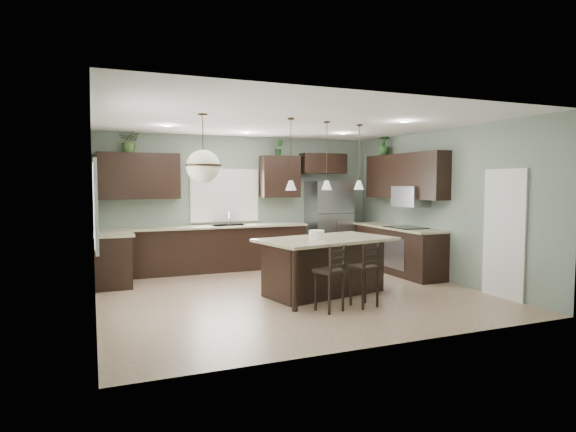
# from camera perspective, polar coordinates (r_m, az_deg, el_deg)

# --- Properties ---
(ground) EXTENTS (6.00, 6.00, 0.00)m
(ground) POSITION_cam_1_polar(r_m,az_deg,el_deg) (8.03, 0.42, -9.14)
(ground) COLOR #9E8466
(ground) RESTS_ON ground
(pantry_door) EXTENTS (0.04, 0.82, 2.04)m
(pantry_door) POSITION_cam_1_polar(r_m,az_deg,el_deg) (8.28, 24.24, -1.94)
(pantry_door) COLOR white
(pantry_door) RESTS_ON ground
(window_back) EXTENTS (1.35, 0.02, 1.00)m
(window_back) POSITION_cam_1_polar(r_m,az_deg,el_deg) (10.29, -7.52, 2.44)
(window_back) COLOR white
(window_back) RESTS_ON room_shell
(window_left) EXTENTS (0.02, 1.10, 1.00)m
(window_left) POSITION_cam_1_polar(r_m,az_deg,el_deg) (6.43, -21.96, 1.24)
(window_left) COLOR white
(window_left) RESTS_ON room_shell
(left_return_cabs) EXTENTS (0.60, 0.90, 0.90)m
(left_return_cabs) POSITION_cam_1_polar(r_m,az_deg,el_deg) (9.03, -20.05, -5.01)
(left_return_cabs) COLOR black
(left_return_cabs) RESTS_ON ground
(left_return_countertop) EXTENTS (0.66, 0.96, 0.04)m
(left_return_countertop) POSITION_cam_1_polar(r_m,az_deg,el_deg) (8.97, -19.99, -2.03)
(left_return_countertop) COLOR #BBAB8D
(left_return_countertop) RESTS_ON left_return_cabs
(back_lower_cabs) EXTENTS (4.20, 0.60, 0.90)m
(back_lower_cabs) POSITION_cam_1_polar(r_m,az_deg,el_deg) (10.00, -9.54, -3.96)
(back_lower_cabs) COLOR black
(back_lower_cabs) RESTS_ON ground
(back_countertop) EXTENTS (4.20, 0.66, 0.04)m
(back_countertop) POSITION_cam_1_polar(r_m,az_deg,el_deg) (9.93, -9.55, -1.28)
(back_countertop) COLOR #BBAB8D
(back_countertop) RESTS_ON back_lower_cabs
(sink_inset) EXTENTS (0.70, 0.45, 0.01)m
(sink_inset) POSITION_cam_1_polar(r_m,az_deg,el_deg) (10.04, -7.04, -1.12)
(sink_inset) COLOR gray
(sink_inset) RESTS_ON back_countertop
(faucet) EXTENTS (0.02, 0.02, 0.28)m
(faucet) POSITION_cam_1_polar(r_m,az_deg,el_deg) (10.00, -7.01, -0.30)
(faucet) COLOR silver
(faucet) RESTS_ON back_countertop
(back_upper_left) EXTENTS (1.55, 0.34, 0.90)m
(back_upper_left) POSITION_cam_1_polar(r_m,az_deg,el_deg) (9.84, -17.24, 4.55)
(back_upper_left) COLOR black
(back_upper_left) RESTS_ON room_shell
(back_upper_right) EXTENTS (0.85, 0.34, 0.90)m
(back_upper_right) POSITION_cam_1_polar(r_m,az_deg,el_deg) (10.52, -0.96, 4.68)
(back_upper_right) COLOR black
(back_upper_right) RESTS_ON room_shell
(fridge_header) EXTENTS (1.05, 0.34, 0.45)m
(fridge_header) POSITION_cam_1_polar(r_m,az_deg,el_deg) (10.95, 4.19, 6.22)
(fridge_header) COLOR black
(fridge_header) RESTS_ON room_shell
(right_lower_cabs) EXTENTS (0.60, 2.35, 0.90)m
(right_lower_cabs) POSITION_cam_1_polar(r_m,az_deg,el_deg) (10.00, 12.90, -4.00)
(right_lower_cabs) COLOR black
(right_lower_cabs) RESTS_ON ground
(right_countertop) EXTENTS (0.66, 2.35, 0.04)m
(right_countertop) POSITION_cam_1_polar(r_m,az_deg,el_deg) (9.94, 12.85, -1.33)
(right_countertop) COLOR #BBAB8D
(right_countertop) RESTS_ON right_lower_cabs
(cooktop) EXTENTS (0.58, 0.75, 0.02)m
(cooktop) POSITION_cam_1_polar(r_m,az_deg,el_deg) (9.71, 13.78, -1.31)
(cooktop) COLOR black
(cooktop) RESTS_ON right_countertop
(wall_oven_front) EXTENTS (0.01, 0.72, 0.60)m
(wall_oven_front) POSITION_cam_1_polar(r_m,az_deg,el_deg) (9.61, 12.35, -4.32)
(wall_oven_front) COLOR gray
(wall_oven_front) RESTS_ON right_lower_cabs
(right_upper_cabs) EXTENTS (0.34, 2.35, 0.90)m
(right_upper_cabs) POSITION_cam_1_polar(r_m,az_deg,el_deg) (9.98, 13.65, 4.61)
(right_upper_cabs) COLOR black
(right_upper_cabs) RESTS_ON room_shell
(microwave) EXTENTS (0.40, 0.75, 0.40)m
(microwave) POSITION_cam_1_polar(r_m,az_deg,el_deg) (9.73, 14.32, 2.26)
(microwave) COLOR gray
(microwave) RESTS_ON right_upper_cabs
(refrigerator) EXTENTS (0.90, 0.74, 1.85)m
(refrigerator) POSITION_cam_1_polar(r_m,az_deg,el_deg) (10.84, 4.84, -0.77)
(refrigerator) COLOR #9798A0
(refrigerator) RESTS_ON ground
(kitchen_island) EXTENTS (2.37, 1.65, 0.92)m
(kitchen_island) POSITION_cam_1_polar(r_m,az_deg,el_deg) (7.87, 4.55, -5.98)
(kitchen_island) COLOR black
(kitchen_island) RESTS_ON ground
(serving_dish) EXTENTS (0.24, 0.24, 0.14)m
(serving_dish) POSITION_cam_1_polar(r_m,az_deg,el_deg) (7.67, 3.41, -2.22)
(serving_dish) COLOR white
(serving_dish) RESTS_ON kitchen_island
(bar_stool_left) EXTENTS (0.44, 0.44, 0.95)m
(bar_stool_left) POSITION_cam_1_polar(r_m,az_deg,el_deg) (6.87, 4.92, -7.35)
(bar_stool_left) COLOR black
(bar_stool_left) RESTS_ON ground
(bar_stool_center) EXTENTS (0.41, 0.41, 0.96)m
(bar_stool_center) POSITION_cam_1_polar(r_m,az_deg,el_deg) (7.19, 9.02, -6.85)
(bar_stool_center) COLOR black
(bar_stool_center) RESTS_ON ground
(pendant_left) EXTENTS (0.17, 0.17, 1.10)m
(pendant_left) POSITION_cam_1_polar(r_m,az_deg,el_deg) (7.35, 0.34, 7.31)
(pendant_left) COLOR white
(pendant_left) RESTS_ON room_shell
(pendant_center) EXTENTS (0.17, 0.17, 1.10)m
(pendant_center) POSITION_cam_1_polar(r_m,az_deg,el_deg) (7.77, 4.62, 7.12)
(pendant_center) COLOR white
(pendant_center) RESTS_ON room_shell
(pendant_right) EXTENTS (0.17, 0.17, 1.10)m
(pendant_right) POSITION_cam_1_polar(r_m,az_deg,el_deg) (8.22, 8.44, 6.92)
(pendant_right) COLOR silver
(pendant_right) RESTS_ON room_shell
(chandelier) EXTENTS (0.52, 0.52, 0.99)m
(chandelier) POSITION_cam_1_polar(r_m,az_deg,el_deg) (7.04, -10.04, 7.83)
(chandelier) COLOR #F2EAC6
(chandelier) RESTS_ON room_shell
(plant_back_left) EXTENTS (0.50, 0.46, 0.45)m
(plant_back_left) POSITION_cam_1_polar(r_m,az_deg,el_deg) (9.83, -18.22, 8.47)
(plant_back_left) COLOR #385525
(plant_back_left) RESTS_ON back_upper_left
(plant_back_right) EXTENTS (0.23, 0.20, 0.34)m
(plant_back_right) POSITION_cam_1_polar(r_m,az_deg,el_deg) (10.50, -1.07, 8.08)
(plant_back_right) COLOR #255023
(plant_back_right) RESTS_ON back_upper_right
(plant_right_wall) EXTENTS (0.33, 0.33, 0.45)m
(plant_right_wall) POSITION_cam_1_polar(r_m,az_deg,el_deg) (10.58, 11.30, 8.25)
(plant_right_wall) COLOR #275525
(plant_right_wall) RESTS_ON right_upper_cabs
(room_shell) EXTENTS (6.00, 6.00, 6.00)m
(room_shell) POSITION_cam_1_polar(r_m,az_deg,el_deg) (7.82, 0.43, 3.07)
(room_shell) COLOR slate
(room_shell) RESTS_ON ground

